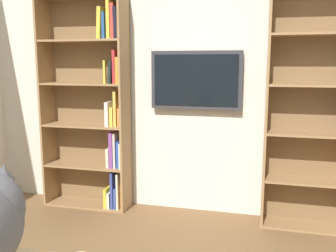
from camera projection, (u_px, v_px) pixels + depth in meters
The scene contains 4 objects.
wall_back at pixel (198, 76), 3.63m from camera, with size 4.52×0.06×2.70m, color silver.
bookshelf_left at pixel (334, 116), 3.22m from camera, with size 0.94×0.28×2.15m.
bookshelf_right at pixel (95, 105), 3.77m from camera, with size 0.89×0.28×2.12m.
wall_mounted_tv at pixel (196, 80), 3.55m from camera, with size 0.87×0.07×0.55m.
Camera 1 is at (-0.64, 1.38, 1.48)m, focal length 39.94 mm.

